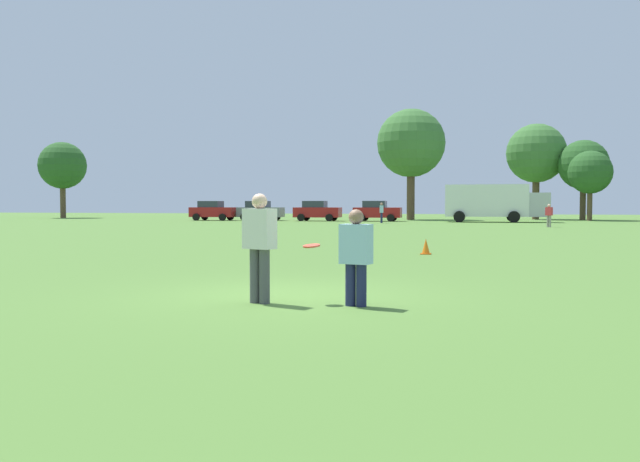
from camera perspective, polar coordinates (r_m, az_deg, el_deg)
The scene contains 17 objects.
ground_plane at distance 10.97m, azimuth -2.86°, elevation -5.68°, with size 181.19×181.19×0.00m, color #517A33.
player_thrower at distance 10.07m, azimuth -5.32°, elevation -0.93°, with size 0.54×0.41×1.70m.
player_defender at distance 9.75m, azimuth 3.18°, elevation -1.90°, with size 0.50×0.36×1.46m.
frisbee at distance 10.05m, azimuth -0.75°, elevation -1.31°, with size 0.27×0.27×0.07m.
traffic_cone at distance 20.10m, azimuth 9.27°, elevation -1.38°, with size 0.32×0.32×0.48m.
parked_car_near_left at distance 61.70m, azimuth -9.39°, elevation 1.78°, with size 4.20×2.22×1.82m.
parked_car_mid_left at distance 60.96m, azimuth -5.29°, elevation 1.80°, with size 4.20×2.22×1.82m.
parked_car_center at distance 58.99m, azimuth -0.27°, elevation 1.79°, with size 4.20×2.22×1.82m.
parked_car_mid_right at distance 58.24m, azimuth 5.02°, elevation 1.77°, with size 4.20×2.22×1.82m.
box_truck at distance 57.09m, azimuth 15.02°, elevation 2.52°, with size 8.50×3.03×3.18m.
bystander_sideline_watcher at distance 45.66m, azimuth 19.46°, elevation 1.41°, with size 0.48×0.44×1.54m.
bystander_field_marshal at distance 52.75m, azimuth 5.42°, elevation 1.71°, with size 0.27×0.46×1.65m.
tree_west_oak at distance 77.51m, azimuth -21.67°, elevation 5.34°, with size 5.16×5.16×8.39m.
tree_west_maple at distance 64.73m, azimuth 7.99°, elevation 7.61°, with size 6.67×6.67×10.85m.
tree_center_elm at distance 68.76m, azimuth 18.46°, elevation 6.46°, with size 5.88×5.88×9.56m.
tree_east_birch at distance 67.16m, azimuth 22.12°, elevation 5.39°, with size 4.71×4.71×7.66m.
tree_east_oak at distance 64.95m, azimuth 22.63°, elevation 4.76°, with size 3.97×3.97×6.46m.
Camera 1 is at (3.01, -10.43, 1.54)m, focal length 36.46 mm.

